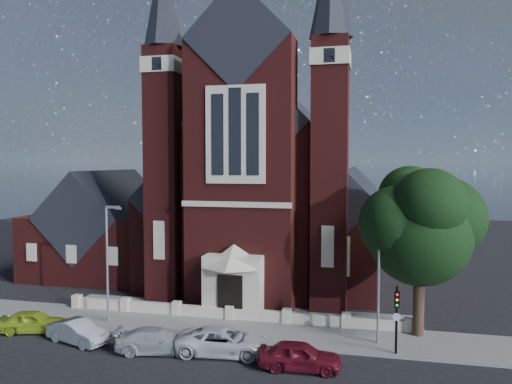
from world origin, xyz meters
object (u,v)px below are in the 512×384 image
parish_hall (107,233)px  car_white_suv (224,341)px  street_lamp_right (380,270)px  traffic_signal (397,311)px  car_lime_van (33,322)px  car_dark_red (300,356)px  street_tree (422,228)px  church (275,190)px  car_silver_a (78,332)px  street_lamp_left (108,257)px  car_silver_b (157,341)px

parish_hall → car_white_suv: size_ratio=2.23×
street_lamp_right → traffic_signal: size_ratio=2.02×
car_lime_van → car_white_suv: (13.14, -0.72, 0.04)m
street_lamp_right → car_white_suv: 10.17m
street_lamp_right → car_dark_red: street_lamp_right is taller
traffic_signal → car_lime_van: size_ratio=0.95×
car_white_suv → street_tree: bearing=-70.1°
church → car_silver_a: 25.26m
street_tree → street_lamp_right: (-2.51, -1.71, -2.36)m
street_lamp_left → car_lime_van: street_lamp_left is taller
street_lamp_left → traffic_signal: street_lamp_left is taller
car_lime_van → car_dark_red: 17.79m
street_tree → car_silver_a: (-20.44, -5.58, -6.27)m
street_lamp_left → car_silver_b: bearing=-37.6°
street_tree → street_lamp_right: 3.84m
car_dark_red → street_lamp_right: bearing=-44.5°
street_tree → street_lamp_left: size_ratio=1.32×
car_silver_a → car_white_suv: 9.22m
car_lime_van → street_tree: bearing=-95.2°
car_dark_red → parish_hall: bearing=46.8°
parish_hall → car_lime_van: parish_hall is taller
street_lamp_right → car_white_suv: street_lamp_right is taller
traffic_signal → car_lime_van: (-22.77, -1.26, -1.87)m
church → street_lamp_left: size_ratio=4.31×
car_silver_a → car_dark_red: 13.79m
parish_hall → car_lime_van: bearing=-75.9°
car_silver_a → car_silver_b: 5.37m
car_silver_a → car_white_suv: size_ratio=0.77×
street_lamp_right → car_lime_van: bearing=-172.6°
street_lamp_right → traffic_signal: bearing=-60.0°
church → street_tree: bearing=-53.8°
street_tree → car_lime_van: bearing=-169.4°
car_lime_van → car_white_suv: car_white_suv is taller
church → car_white_suv: church is taller
car_silver_b → car_white_suv: car_white_suv is taller
street_tree → car_lime_van: (-24.37, -4.55, -6.24)m
street_tree → car_lime_van: size_ratio=2.54×
church → car_dark_red: bearing=-75.9°
traffic_signal → car_dark_red: traffic_signal is taller
street_lamp_left → car_silver_b: street_lamp_left is taller
street_tree → car_lime_van: 25.56m
street_tree → street_lamp_left: (-20.51, -1.71, -2.36)m
street_lamp_right → car_lime_van: (-21.86, -2.84, -3.88)m
parish_hall → street_lamp_left: 16.18m
car_white_suv → car_dark_red: size_ratio=1.24×
car_lime_van → car_dark_red: size_ratio=0.95×
car_dark_red → church: bearing=11.3°
church → car_silver_a: bearing=-109.0°
car_lime_van → car_silver_a: 4.06m
traffic_signal → car_silver_b: (-13.48, -2.60, -1.89)m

